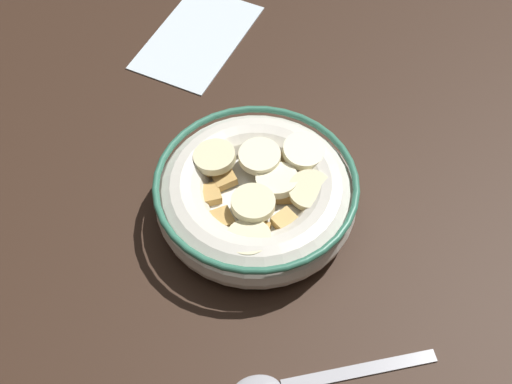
# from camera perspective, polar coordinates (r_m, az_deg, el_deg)

# --- Properties ---
(ground_plane) EXTENTS (1.31, 1.31, 0.02)m
(ground_plane) POSITION_cam_1_polar(r_m,az_deg,el_deg) (0.63, -0.00, -2.13)
(ground_plane) COLOR #332116
(cereal_bowl) EXTENTS (0.17, 0.17, 0.05)m
(cereal_bowl) POSITION_cam_1_polar(r_m,az_deg,el_deg) (0.60, 0.05, -0.26)
(cereal_bowl) COLOR silver
(cereal_bowl) RESTS_ON ground_plane
(spoon) EXTENTS (0.07, 0.16, 0.01)m
(spoon) POSITION_cam_1_polar(r_m,az_deg,el_deg) (0.55, 2.99, -15.03)
(spoon) COLOR #A5A5AD
(spoon) RESTS_ON ground_plane
(folded_napkin) EXTENTS (0.17, 0.13, 0.00)m
(folded_napkin) POSITION_cam_1_polar(r_m,az_deg,el_deg) (0.77, -4.70, 12.28)
(folded_napkin) COLOR silver
(folded_napkin) RESTS_ON ground_plane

